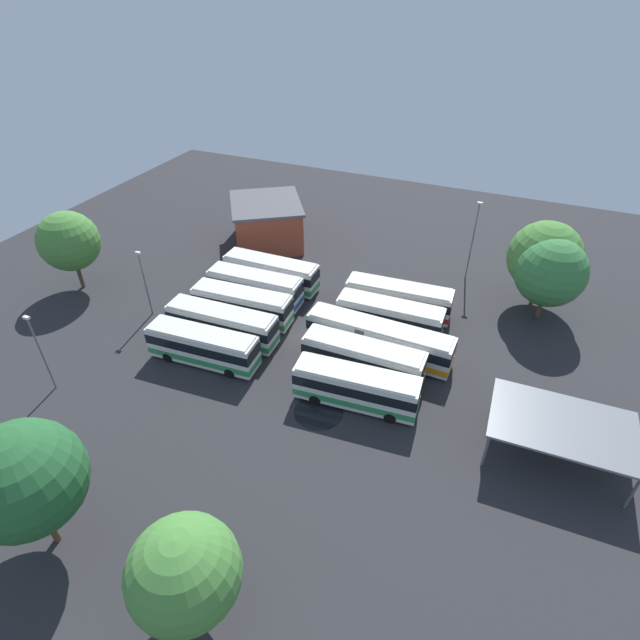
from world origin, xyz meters
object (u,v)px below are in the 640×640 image
object	(u,v)px
bus_row0_slot4	(271,272)
bus_row1_slot3	(390,317)
lamp_post_by_building	(40,350)
lamp_post_far_corner	(473,238)
bus_row0_slot2	(242,305)
tree_northeast	(69,241)
tree_east_edge	(24,479)
tree_south_edge	(545,257)
depot_building	(267,222)
maintenance_shelter	(563,425)
bus_row1_slot0	(356,387)
bus_row0_slot0	(203,346)
bus_row0_slot3	(255,287)
bus_row1_slot4	(398,298)
bus_row1_slot1	(363,359)
bus_row0_slot1	(222,324)
tree_west_edge	(184,573)
lamp_post_near_entrance	(145,281)
bus_row1_slot2	(378,339)
tree_north_edge	(551,272)

from	to	relation	value
bus_row0_slot4	bus_row1_slot3	size ratio (longest dim) A/B	1.04
lamp_post_by_building	lamp_post_far_corner	distance (m)	44.59
bus_row0_slot2	tree_northeast	size ratio (longest dim) A/B	1.16
tree_east_edge	tree_south_edge	bearing A→B (deg)	57.44
tree_northeast	tree_east_edge	xyz separation A→B (m)	(21.51, -24.33, 0.45)
depot_building	maintenance_shelter	distance (m)	42.86
bus_row1_slot0	bus_row1_slot3	xyz separation A→B (m)	(-0.38, 10.76, 0.00)
bus_row0_slot0	bus_row1_slot0	distance (m)	14.78
bus_row0_slot3	tree_south_edge	bearing A→B (deg)	22.06
bus_row1_slot0	bus_row1_slot4	size ratio (longest dim) A/B	0.95
bus_row1_slot1	maintenance_shelter	world-z (taller)	bus_row1_slot1
bus_row0_slot1	bus_row1_slot3	world-z (taller)	same
bus_row0_slot1	bus_row0_slot3	xyz separation A→B (m)	(-0.38, 7.19, -0.00)
tree_west_edge	lamp_post_near_entrance	bearing A→B (deg)	132.95
bus_row0_slot2	lamp_post_by_building	bearing A→B (deg)	-122.75
tree_west_edge	bus_row0_slot2	bearing A→B (deg)	115.16
bus_row0_slot0	bus_row0_slot2	bearing A→B (deg)	91.14
bus_row1_slot3	tree_east_edge	xyz separation A→B (m)	(-13.22, -29.96, 4.45)
bus_row0_slot0	bus_row0_slot2	size ratio (longest dim) A/B	1.00
bus_row0_slot0	tree_west_edge	xyz separation A→B (m)	(12.28, -19.16, 3.14)
bus_row1_slot2	tree_north_edge	bearing A→B (deg)	42.39
bus_row1_slot1	depot_building	bearing A→B (deg)	135.57
bus_row1_slot3	maintenance_shelter	distance (m)	18.90
bus_row0_slot1	tree_south_edge	world-z (taller)	tree_south_edge
bus_row0_slot0	maintenance_shelter	size ratio (longest dim) A/B	1.03
bus_row0_slot1	tree_north_edge	world-z (taller)	tree_north_edge
bus_row1_slot0	lamp_post_near_entrance	bearing A→B (deg)	170.95
tree_west_edge	bus_row0_slot0	bearing A→B (deg)	122.66
bus_row1_slot4	bus_row0_slot2	bearing A→B (deg)	-152.74
tree_east_edge	lamp_post_by_building	bearing A→B (deg)	136.85
lamp_post_near_entrance	tree_northeast	bearing A→B (deg)	173.38
bus_row0_slot0	bus_row0_slot4	world-z (taller)	same
tree_east_edge	bus_row1_slot0	bearing A→B (deg)	54.68
bus_row1_slot3	bus_row0_slot0	bearing A→B (deg)	-142.12
bus_row1_slot2	tree_west_edge	world-z (taller)	tree_west_edge
bus_row1_slot4	bus_row1_slot2	bearing A→B (deg)	-88.73
lamp_post_by_building	bus_row0_slot2	bearing A→B (deg)	57.25
depot_building	maintenance_shelter	bearing A→B (deg)	-31.97
bus_row0_slot2	tree_east_edge	world-z (taller)	tree_east_edge
bus_row1_slot0	maintenance_shelter	distance (m)	15.63
bus_row0_slot2	lamp_post_far_corner	xyz separation A→B (m)	(19.86, 17.65, 3.31)
bus_row0_slot1	tree_northeast	distance (m)	20.60
bus_row1_slot4	tree_east_edge	bearing A→B (deg)	-111.39
bus_row0_slot2	bus_row0_slot3	xyz separation A→B (m)	(-0.46, 3.54, -0.00)
bus_row0_slot0	lamp_post_by_building	distance (m)	13.24
bus_row1_slot0	tree_north_edge	size ratio (longest dim) A/B	1.18
lamp_post_by_building	tree_south_edge	xyz separation A→B (m)	(37.41, 30.34, 1.54)
bus_row1_slot0	lamp_post_by_building	world-z (taller)	lamp_post_by_building
bus_row0_slot1	tree_west_edge	xyz separation A→B (m)	(12.51, -22.81, 3.14)
bus_row1_slot0	bus_row1_slot1	distance (m)	3.72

